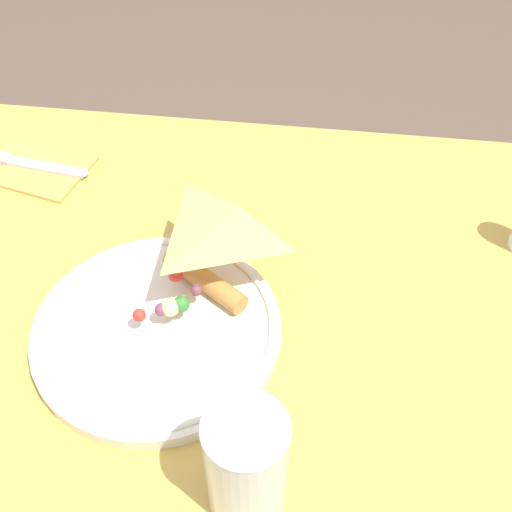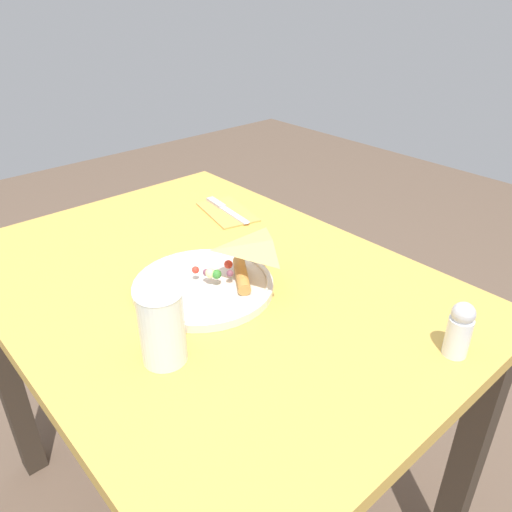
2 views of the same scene
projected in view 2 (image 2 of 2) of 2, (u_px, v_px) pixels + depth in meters
ground_plane at (220, 506)px, 1.35m from camera, size 6.00×6.00×0.00m
dining_table at (209, 325)px, 1.05m from camera, size 1.02×0.75×0.73m
plate_pizza at (206, 284)px, 0.95m from camera, size 0.27×0.27×0.05m
milk_glass at (162, 329)px, 0.76m from camera, size 0.07×0.07×0.12m
napkin_folded at (227, 212)px, 1.27m from camera, size 0.19×0.14×0.00m
butter_knife at (225, 209)px, 1.28m from camera, size 0.19×0.04×0.01m
salt_shaker at (460, 329)px, 0.77m from camera, size 0.04×0.04×0.10m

